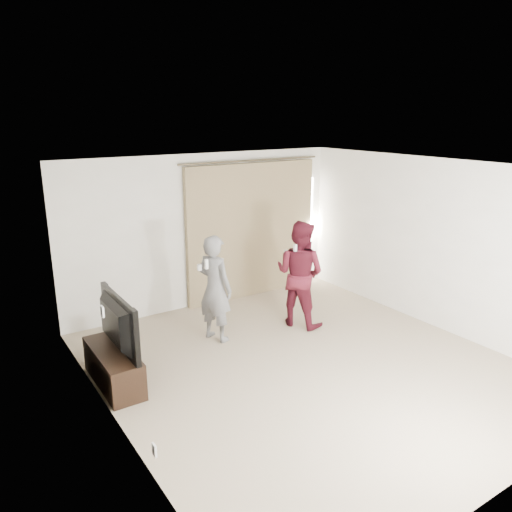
# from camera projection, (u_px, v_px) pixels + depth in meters

# --- Properties ---
(floor) EXTENTS (5.50, 5.50, 0.00)m
(floor) POSITION_uv_depth(u_px,v_px,m) (306.00, 365.00, 6.62)
(floor) COLOR tan
(floor) RESTS_ON ground
(wall_back) EXTENTS (5.00, 0.04, 2.60)m
(wall_back) POSITION_uv_depth(u_px,v_px,m) (206.00, 231.00, 8.47)
(wall_back) COLOR white
(wall_back) RESTS_ON ground
(wall_left) EXTENTS (0.04, 5.50, 2.60)m
(wall_left) POSITION_uv_depth(u_px,v_px,m) (112.00, 315.00, 4.94)
(wall_left) COLOR white
(wall_left) RESTS_ON ground
(ceiling) EXTENTS (5.00, 5.50, 0.01)m
(ceiling) POSITION_uv_depth(u_px,v_px,m) (312.00, 168.00, 5.90)
(ceiling) COLOR silver
(ceiling) RESTS_ON wall_back
(curtain) EXTENTS (2.80, 0.11, 2.46)m
(curtain) POSITION_uv_depth(u_px,v_px,m) (253.00, 230.00, 8.92)
(curtain) COLOR #927E59
(curtain) RESTS_ON ground
(tv_console) EXTENTS (0.41, 1.18, 0.45)m
(tv_console) POSITION_uv_depth(u_px,v_px,m) (114.00, 367.00, 6.12)
(tv_console) COLOR black
(tv_console) RESTS_ON ground
(tv) EXTENTS (0.16, 1.19, 0.69)m
(tv) POSITION_uv_depth(u_px,v_px,m) (110.00, 324.00, 5.96)
(tv) COLOR black
(tv) RESTS_ON tv_console
(scratching_post) EXTENTS (0.33, 0.33, 0.44)m
(scratching_post) POSITION_uv_depth(u_px,v_px,m) (119.00, 334.00, 7.16)
(scratching_post) COLOR tan
(scratching_post) RESTS_ON ground
(person_man) EXTENTS (0.56, 0.67, 1.58)m
(person_man) POSITION_uv_depth(u_px,v_px,m) (215.00, 288.00, 7.20)
(person_man) COLOR slate
(person_man) RESTS_ON ground
(person_woman) EXTENTS (0.91, 1.00, 1.67)m
(person_woman) POSITION_uv_depth(u_px,v_px,m) (300.00, 274.00, 7.71)
(person_woman) COLOR #521320
(person_woman) RESTS_ON ground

